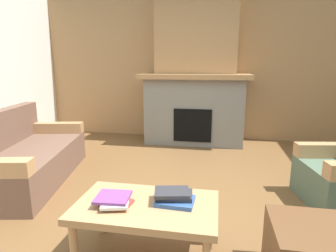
% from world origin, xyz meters
% --- Properties ---
extents(ground, '(9.00, 9.00, 0.00)m').
position_xyz_m(ground, '(0.00, 0.00, 0.00)').
color(ground, brown).
extents(wall_back_wood_panel, '(6.00, 0.12, 2.70)m').
position_xyz_m(wall_back_wood_panel, '(0.00, 3.00, 1.35)').
color(wall_back_wood_panel, '#A87A4C').
rests_on(wall_back_wood_panel, ground).
extents(fireplace, '(1.90, 0.82, 2.70)m').
position_xyz_m(fireplace, '(0.00, 2.62, 1.16)').
color(fireplace, gray).
rests_on(fireplace, ground).
extents(couch, '(1.18, 1.93, 0.85)m').
position_xyz_m(couch, '(-1.86, 0.47, 0.29)').
color(couch, brown).
rests_on(couch, ground).
extents(coffee_table, '(1.00, 0.60, 0.43)m').
position_xyz_m(coffee_table, '(-0.06, -0.62, 0.38)').
color(coffee_table, tan).
rests_on(coffee_table, ground).
extents(book_stack_near_edge, '(0.26, 0.26, 0.06)m').
position_xyz_m(book_stack_near_edge, '(-0.27, -0.67, 0.46)').
color(book_stack_near_edge, '#B23833').
rests_on(book_stack_near_edge, coffee_table).
extents(book_stack_center, '(0.30, 0.24, 0.08)m').
position_xyz_m(book_stack_center, '(0.13, -0.56, 0.47)').
color(book_stack_center, '#335699').
rests_on(book_stack_center, coffee_table).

